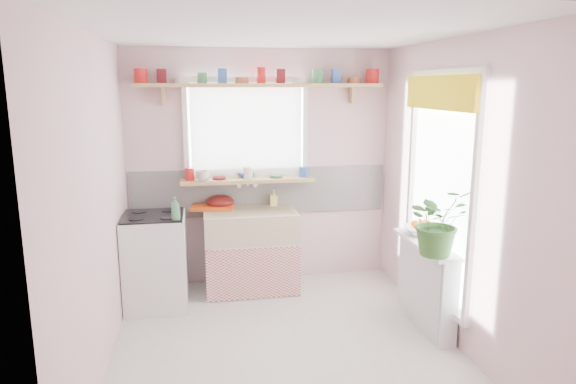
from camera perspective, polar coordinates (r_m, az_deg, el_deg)
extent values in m
plane|color=silver|center=(4.41, -0.17, -16.91)|extent=(3.20, 3.20, 0.00)
plane|color=white|center=(3.89, -0.20, 17.39)|extent=(3.20, 3.20, 0.00)
plane|color=beige|center=(5.52, -3.06, 2.69)|extent=(2.80, 0.00, 2.80)
plane|color=beige|center=(2.47, 6.33, -8.85)|extent=(2.80, 0.00, 2.80)
plane|color=beige|center=(3.98, -20.46, -1.59)|extent=(0.00, 3.20, 3.20)
plane|color=beige|center=(4.43, 17.97, -0.13)|extent=(0.00, 3.20, 3.20)
cube|color=white|center=(5.55, -3.02, 0.12)|extent=(2.74, 0.03, 0.50)
cube|color=pink|center=(5.60, -2.99, -1.89)|extent=(2.74, 0.02, 0.12)
cube|color=white|center=(5.46, -4.68, 6.79)|extent=(1.20, 0.01, 1.00)
cube|color=white|center=(5.39, -4.61, 6.73)|extent=(1.15, 0.02, 0.95)
cube|color=white|center=(4.60, 16.75, 0.37)|extent=(0.01, 1.10, 1.90)
cube|color=yellow|center=(4.48, 16.38, 10.55)|extent=(0.03, 1.20, 0.28)
cube|color=white|center=(5.46, -4.13, -8.00)|extent=(0.85, 0.55, 0.55)
cube|color=#CA463B|center=(5.20, -3.80, -9.03)|extent=(0.95, 0.02, 0.53)
cube|color=beige|center=(5.33, -4.20, -3.70)|extent=(0.95, 0.55, 0.30)
cylinder|color=silver|center=(5.49, -4.54, 1.02)|extent=(0.03, 0.22, 0.03)
cube|color=white|center=(5.16, -14.50, -7.49)|extent=(0.58, 0.58, 0.90)
cube|color=black|center=(5.03, -14.76, -2.59)|extent=(0.56, 0.56, 0.02)
cylinder|color=black|center=(4.91, -16.52, -2.87)|extent=(0.14, 0.14, 0.01)
cylinder|color=black|center=(4.88, -13.25, -2.77)|extent=(0.14, 0.14, 0.01)
cylinder|color=black|center=(5.18, -16.20, -2.10)|extent=(0.14, 0.14, 0.01)
cylinder|color=black|center=(5.15, -13.10, -2.00)|extent=(0.14, 0.14, 0.01)
cube|color=white|center=(4.80, 15.10, -9.96)|extent=(0.15, 0.90, 0.75)
cube|color=white|center=(4.66, 15.02, -5.60)|extent=(0.22, 0.95, 0.03)
cube|color=tan|center=(5.41, -4.47, 1.30)|extent=(1.40, 0.22, 0.04)
cube|color=tan|center=(5.33, -2.99, 11.76)|extent=(2.52, 0.24, 0.04)
cylinder|color=red|center=(5.31, -16.03, 12.19)|extent=(0.11, 0.11, 0.12)
cylinder|color=#590F14|center=(5.30, -13.87, 12.31)|extent=(0.11, 0.11, 0.12)
cylinder|color=silver|center=(5.29, -11.68, 12.08)|extent=(0.11, 0.11, 0.06)
cylinder|color=#3F7F4C|center=(5.29, -9.51, 12.48)|extent=(0.11, 0.11, 0.12)
cylinder|color=#3359A5|center=(5.29, -7.33, 12.55)|extent=(0.11, 0.11, 0.12)
cylinder|color=#A55133|center=(5.31, -5.15, 12.27)|extent=(0.11, 0.11, 0.06)
cylinder|color=red|center=(5.33, -3.00, 12.62)|extent=(0.11, 0.11, 0.12)
cylinder|color=#590F14|center=(5.36, -0.86, 12.63)|extent=(0.11, 0.11, 0.12)
cylinder|color=silver|center=(5.39, 1.25, 12.30)|extent=(0.11, 0.11, 0.06)
cylinder|color=#3F7F4C|center=(5.43, 3.34, 12.60)|extent=(0.11, 0.11, 0.12)
cylinder|color=#3359A5|center=(5.48, 5.39, 12.56)|extent=(0.11, 0.11, 0.12)
cylinder|color=#A55133|center=(5.54, 7.39, 12.19)|extent=(0.11, 0.11, 0.06)
cylinder|color=red|center=(5.60, 9.36, 12.44)|extent=(0.11, 0.11, 0.12)
cylinder|color=red|center=(5.37, -11.08, 1.91)|extent=(0.11, 0.11, 0.12)
cylinder|color=#590F14|center=(5.37, -7.77, 2.02)|extent=(0.11, 0.11, 0.12)
cylinder|color=silver|center=(5.40, -4.48, 1.82)|extent=(0.11, 0.11, 0.06)
cylinder|color=#3F7F4C|center=(5.43, -1.23, 2.24)|extent=(0.11, 0.11, 0.12)
cylinder|color=#3359A5|center=(5.49, 1.97, 2.33)|extent=(0.11, 0.11, 0.12)
cube|color=#E24914|center=(5.46, -8.36, -1.57)|extent=(0.48, 0.39, 0.04)
ellipsoid|color=#54100E|center=(5.45, -7.53, -1.07)|extent=(0.35, 0.35, 0.14)
imported|color=#336829|center=(4.27, 16.36, -3.14)|extent=(0.55, 0.49, 0.56)
imported|color=silver|center=(4.87, 14.58, -4.19)|extent=(0.37, 0.37, 0.08)
imported|color=#2C702F|center=(4.45, 15.36, -4.73)|extent=(0.14, 0.11, 0.23)
imported|color=#F2E06B|center=(5.50, -1.58, -0.65)|extent=(0.09, 0.09, 0.17)
imported|color=beige|center=(5.31, -9.50, 1.78)|extent=(0.15, 0.15, 0.11)
imported|color=#3755B5|center=(5.46, -4.69, 1.91)|extent=(0.19, 0.19, 0.06)
imported|color=#AB5C34|center=(5.55, 5.41, 12.65)|extent=(0.17, 0.17, 0.14)
imported|color=#468C57|center=(4.78, -12.40, -1.78)|extent=(0.11, 0.11, 0.21)
sphere|color=orange|center=(4.85, 14.61, -3.52)|extent=(0.08, 0.08, 0.08)
sphere|color=orange|center=(4.90, 15.11, -3.39)|extent=(0.08, 0.08, 0.08)
sphere|color=orange|center=(4.85, 13.98, -3.50)|extent=(0.08, 0.08, 0.08)
cylinder|color=gold|center=(4.81, 15.08, -3.54)|extent=(0.18, 0.04, 0.10)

